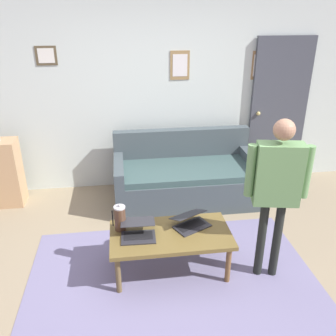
{
  "coord_description": "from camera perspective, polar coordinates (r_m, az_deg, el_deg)",
  "views": [
    {
      "loc": [
        0.52,
        2.62,
        2.4
      ],
      "look_at": [
        0.05,
        -0.88,
        0.8
      ],
      "focal_mm": 38.31,
      "sensor_mm": 36.0,
      "label": 1
    }
  ],
  "objects": [
    {
      "name": "side_shelf",
      "position": [
        5.07,
        -24.65,
        -0.74
      ],
      "size": [
        0.42,
        0.32,
        0.88
      ],
      "color": "tan",
      "rests_on": "ground_plane"
    },
    {
      "name": "person_standing",
      "position": [
        3.26,
        16.96,
        -2.08
      ],
      "size": [
        0.56,
        0.25,
        1.57
      ],
      "color": "black",
      "rests_on": "ground_plane"
    },
    {
      "name": "couch",
      "position": [
        4.79,
        2.77,
        -1.6
      ],
      "size": [
        1.86,
        0.9,
        0.88
      ],
      "color": "#3F4A4F",
      "rests_on": "ground_plane"
    },
    {
      "name": "area_rug",
      "position": [
        3.64,
        0.63,
        -16.75
      ],
      "size": [
        2.76,
        1.74,
        0.01
      ],
      "primitive_type": "cube",
      "color": "slate",
      "rests_on": "ground_plane"
    },
    {
      "name": "interior_door",
      "position": [
        5.41,
        17.13,
        8.57
      ],
      "size": [
        0.82,
        0.09,
        2.05
      ],
      "color": "#40434D",
      "rests_on": "ground_plane"
    },
    {
      "name": "coffee_table",
      "position": [
        3.48,
        0.42,
        -10.94
      ],
      "size": [
        1.15,
        0.61,
        0.43
      ],
      "color": "brown",
      "rests_on": "ground_plane"
    },
    {
      "name": "french_press",
      "position": [
        3.47,
        -7.65,
        -7.88
      ],
      "size": [
        0.13,
        0.11,
        0.28
      ],
      "color": "#4C3323",
      "rests_on": "coffee_table"
    },
    {
      "name": "back_wall",
      "position": [
        4.96,
        -1.58,
        12.15
      ],
      "size": [
        7.04,
        0.11,
        2.7
      ],
      "color": "silver",
      "rests_on": "ground_plane"
    },
    {
      "name": "laptop_center",
      "position": [
        3.41,
        -4.77,
        -10.08
      ],
      "size": [
        0.33,
        0.32,
        0.13
      ],
      "color": "#28282D",
      "rests_on": "coffee_table"
    },
    {
      "name": "ground_plane",
      "position": [
        3.59,
        2.75,
        -17.6
      ],
      "size": [
        7.68,
        7.68,
        0.0
      ],
      "primitive_type": "plane",
      "color": "gray"
    },
    {
      "name": "laptop_left",
      "position": [
        3.55,
        3.6,
        -8.59
      ],
      "size": [
        0.42,
        0.39,
        0.14
      ],
      "color": "#28282D",
      "rests_on": "coffee_table"
    }
  ]
}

